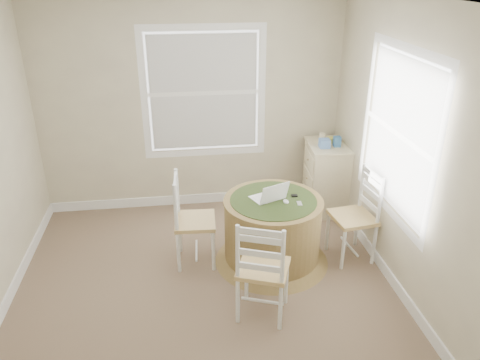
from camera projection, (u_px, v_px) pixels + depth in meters
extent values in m
cube|color=#79624C|center=(205.00, 290.00, 4.47)|extent=(3.60, 3.60, 0.02)
cube|color=beige|center=(191.00, 105.00, 5.54)|extent=(3.60, 0.02, 2.60)
cube|color=beige|center=(223.00, 307.00, 2.29)|extent=(3.60, 0.02, 2.60)
cube|color=beige|center=(405.00, 153.00, 4.14)|extent=(0.02, 3.60, 2.60)
cube|color=white|center=(196.00, 199.00, 6.05)|extent=(3.60, 0.02, 0.12)
cube|color=white|center=(7.00, 301.00, 4.22)|extent=(0.02, 3.60, 0.12)
cube|color=white|center=(384.00, 269.00, 4.66)|extent=(0.02, 3.60, 0.12)
cylinder|color=olive|center=(272.00, 228.00, 4.75)|extent=(0.97, 0.97, 0.63)
cone|color=olive|center=(271.00, 257.00, 4.89)|extent=(1.17, 1.17, 0.07)
cylinder|color=olive|center=(273.00, 202.00, 4.62)|extent=(0.99, 0.99, 0.03)
cylinder|color=#2F441D|center=(273.00, 200.00, 4.61)|extent=(0.86, 0.86, 0.01)
cone|color=#2F441D|center=(273.00, 205.00, 4.63)|extent=(0.95, 0.95, 0.10)
cube|color=white|center=(267.00, 198.00, 4.65)|extent=(0.37, 0.32, 0.02)
cube|color=silver|center=(267.00, 197.00, 4.65)|extent=(0.28, 0.21, 0.00)
cube|color=black|center=(275.00, 193.00, 4.50)|extent=(0.31, 0.18, 0.20)
ellipsoid|color=white|center=(286.00, 202.00, 4.56)|extent=(0.06, 0.09, 0.03)
cube|color=#B7BABF|center=(299.00, 204.00, 4.54)|extent=(0.05, 0.09, 0.02)
cube|color=black|center=(294.00, 196.00, 4.68)|extent=(0.06, 0.06, 0.02)
cube|color=beige|center=(326.00, 178.00, 5.76)|extent=(0.49, 0.65, 0.84)
cube|color=beige|center=(329.00, 145.00, 5.58)|extent=(0.52, 0.68, 0.02)
cube|color=beige|center=(304.00, 197.00, 5.85)|extent=(0.04, 0.53, 0.18)
cube|color=beige|center=(305.00, 178.00, 5.75)|extent=(0.04, 0.53, 0.18)
cube|color=beige|center=(307.00, 160.00, 5.64)|extent=(0.04, 0.53, 0.18)
cube|color=#5884CA|center=(324.00, 144.00, 5.45)|extent=(0.13, 0.13, 0.10)
cube|color=gold|center=(335.00, 140.00, 5.63)|extent=(0.16, 0.11, 0.06)
cube|color=teal|center=(338.00, 142.00, 5.48)|extent=(0.09, 0.09, 0.12)
cylinder|color=beige|center=(321.00, 136.00, 5.70)|extent=(0.07, 0.07, 0.09)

